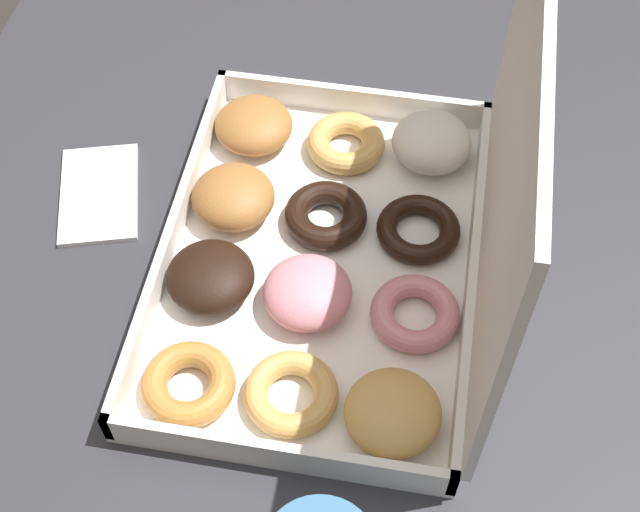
% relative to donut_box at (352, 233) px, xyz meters
% --- Properties ---
extents(ground_plane, '(8.00, 8.00, 0.00)m').
position_rel_donut_box_xyz_m(ground_plane, '(-0.04, 0.01, -0.77)').
color(ground_plane, '#2D2826').
extents(dining_table, '(1.05, 0.92, 0.72)m').
position_rel_donut_box_xyz_m(dining_table, '(-0.04, 0.01, -0.15)').
color(dining_table, '#2D2D33').
rests_on(dining_table, ground_plane).
extents(donut_box, '(0.41, 0.30, 0.33)m').
position_rel_donut_box_xyz_m(donut_box, '(0.00, 0.00, 0.00)').
color(donut_box, white).
rests_on(donut_box, dining_table).
extents(paper_napkin, '(0.14, 0.11, 0.01)m').
position_rel_donut_box_xyz_m(paper_napkin, '(-0.05, -0.26, -0.05)').
color(paper_napkin, white).
rests_on(paper_napkin, dining_table).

